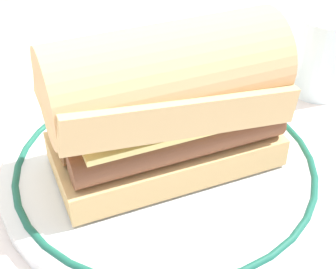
# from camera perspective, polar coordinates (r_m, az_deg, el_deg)

# --- Properties ---
(ground_plane) EXTENTS (1.50, 1.50, 0.00)m
(ground_plane) POSITION_cam_1_polar(r_m,az_deg,el_deg) (0.46, 0.15, -4.04)
(ground_plane) COLOR silver
(plate) EXTENTS (0.29, 0.29, 0.01)m
(plate) POSITION_cam_1_polar(r_m,az_deg,el_deg) (0.45, 0.00, -3.80)
(plate) COLOR white
(plate) RESTS_ON ground_plane
(sausage_sandwich) EXTENTS (0.21, 0.16, 0.13)m
(sausage_sandwich) POSITION_cam_1_polar(r_m,az_deg,el_deg) (0.41, 0.00, 3.76)
(sausage_sandwich) COLOR tan
(sausage_sandwich) RESTS_ON plate
(drinking_glass) EXTENTS (0.07, 0.07, 0.09)m
(drinking_glass) POSITION_cam_1_polar(r_m,az_deg,el_deg) (0.58, 17.00, 8.14)
(drinking_glass) COLOR silver
(drinking_glass) RESTS_ON ground_plane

